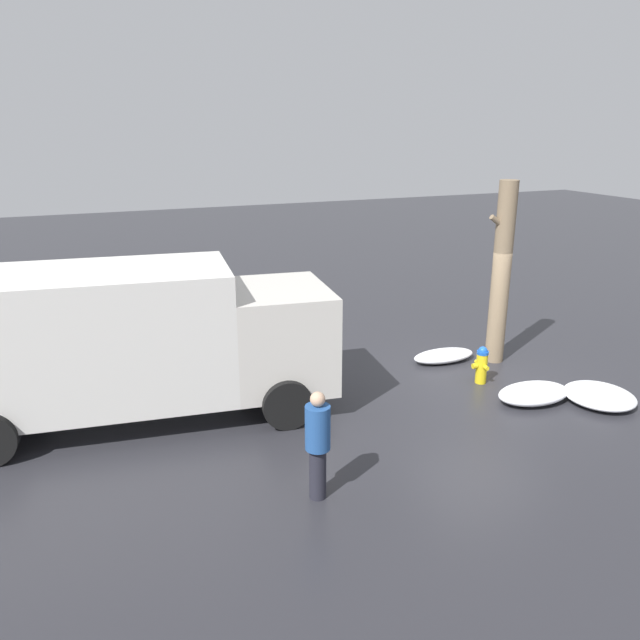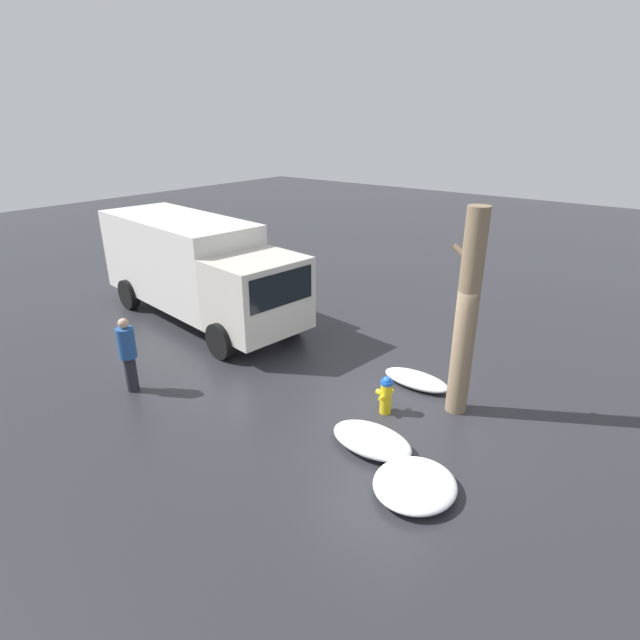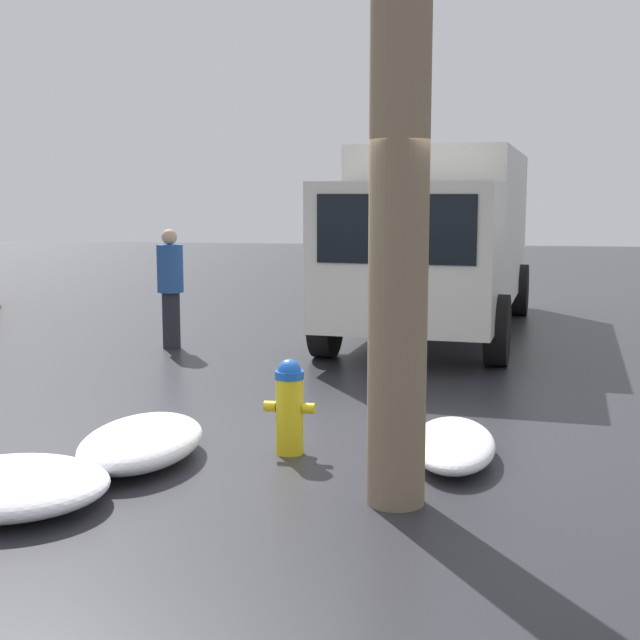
# 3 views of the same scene
# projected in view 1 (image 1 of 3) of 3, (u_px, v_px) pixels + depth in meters

# --- Properties ---
(ground_plane) EXTENTS (60.00, 60.00, 0.00)m
(ground_plane) POSITION_uv_depth(u_px,v_px,m) (480.00, 383.00, 13.01)
(ground_plane) COLOR #28282D
(fire_hydrant) EXTENTS (0.34, 0.43, 0.80)m
(fire_hydrant) POSITION_uv_depth(u_px,v_px,m) (482.00, 364.00, 12.88)
(fire_hydrant) COLOR yellow
(fire_hydrant) RESTS_ON ground_plane
(tree_trunk) EXTENTS (0.62, 0.41, 4.04)m
(tree_trunk) POSITION_uv_depth(u_px,v_px,m) (501.00, 274.00, 13.61)
(tree_trunk) COLOR #7F6B51
(tree_trunk) RESTS_ON ground_plane
(delivery_truck) EXTENTS (7.35, 3.17, 2.80)m
(delivery_truck) POSITION_uv_depth(u_px,v_px,m) (122.00, 339.00, 10.98)
(delivery_truck) COLOR beige
(delivery_truck) RESTS_ON ground_plane
(pedestrian) EXTENTS (0.36, 0.36, 1.66)m
(pedestrian) POSITION_uv_depth(u_px,v_px,m) (318.00, 441.00, 8.77)
(pedestrian) COLOR #23232D
(pedestrian) RESTS_ON ground_plane
(snow_pile_by_hydrant) EXTENTS (1.28, 1.38, 0.29)m
(snow_pile_by_hydrant) POSITION_uv_depth(u_px,v_px,m) (599.00, 396.00, 12.04)
(snow_pile_by_hydrant) COLOR white
(snow_pile_by_hydrant) RESTS_ON ground_plane
(snow_pile_curbside) EXTENTS (1.52, 0.91, 0.32)m
(snow_pile_curbside) POSITION_uv_depth(u_px,v_px,m) (533.00, 393.00, 12.10)
(snow_pile_curbside) COLOR white
(snow_pile_curbside) RESTS_ON ground_plane
(snow_pile_by_tree) EXTENTS (1.49, 0.68, 0.26)m
(snow_pile_by_tree) POSITION_uv_depth(u_px,v_px,m) (444.00, 356.00, 14.14)
(snow_pile_by_tree) COLOR white
(snow_pile_by_tree) RESTS_ON ground_plane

